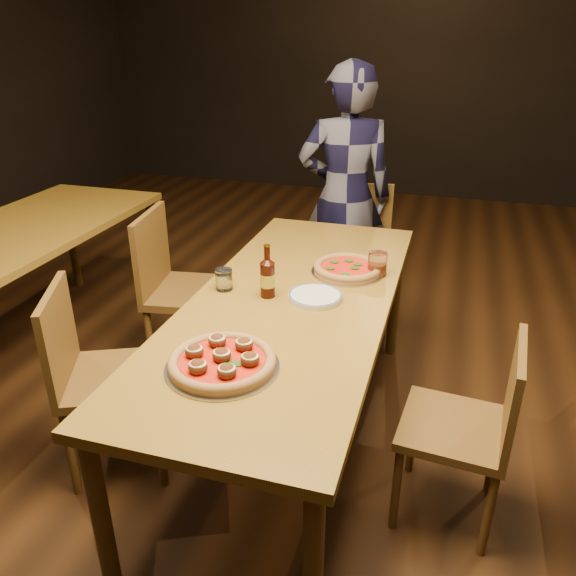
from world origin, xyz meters
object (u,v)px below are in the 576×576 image
(chair_main_nw, at_px, (115,376))
(chair_end, at_px, (356,255))
(table_left, at_px, (8,247))
(beer_bottle, at_px, (268,279))
(plate_stack, at_px, (315,297))
(chair_main_sw, at_px, (192,291))
(pizza_meatball, at_px, (222,361))
(amber_glass, at_px, (377,264))
(pizza_margherita, at_px, (348,268))
(chair_main_e, at_px, (454,426))
(table_main, at_px, (291,314))
(diner, at_px, (345,198))
(water_glass, at_px, (224,280))

(chair_main_nw, relative_size, chair_end, 0.98)
(table_left, xyz_separation_m, beer_bottle, (1.60, -0.31, 0.15))
(plate_stack, bearing_deg, table_left, 171.27)
(chair_main_sw, distance_m, beer_bottle, 0.85)
(pizza_meatball, relative_size, amber_glass, 3.56)
(pizza_meatball, bearing_deg, table_left, 152.10)
(pizza_meatball, relative_size, plate_stack, 1.71)
(chair_main_sw, relative_size, pizza_margherita, 2.86)
(plate_stack, bearing_deg, amber_glass, 57.31)
(table_left, xyz_separation_m, chair_main_e, (2.40, -0.51, -0.27))
(plate_stack, height_order, beer_bottle, beer_bottle)
(pizza_meatball, bearing_deg, plate_stack, 74.22)
(table_main, distance_m, diner, 1.35)
(beer_bottle, bearing_deg, chair_main_e, -14.06)
(water_glass, xyz_separation_m, diner, (0.25, 1.34, 0.01))
(water_glass, bearing_deg, pizza_meatball, -67.99)
(chair_main_sw, height_order, chair_main_e, chair_main_sw)
(table_left, relative_size, diner, 1.24)
(chair_main_e, distance_m, beer_bottle, 0.92)
(chair_main_e, distance_m, diner, 1.77)
(table_left, bearing_deg, chair_end, 29.79)
(table_left, relative_size, water_glass, 22.09)
(chair_main_nw, distance_m, pizza_margherita, 1.12)
(chair_main_nw, relative_size, amber_glass, 8.34)
(table_main, relative_size, amber_glass, 18.84)
(table_left, relative_size, pizza_meatball, 5.30)
(pizza_margherita, xyz_separation_m, plate_stack, (-0.07, -0.31, -0.01))
(chair_main_sw, distance_m, chair_end, 1.11)
(water_glass, relative_size, amber_glass, 0.85)
(pizza_margherita, bearing_deg, chair_end, 97.31)
(beer_bottle, height_order, water_glass, beer_bottle)
(chair_end, distance_m, pizza_meatball, 1.89)
(chair_main_nw, xyz_separation_m, chair_end, (0.72, 1.62, 0.01))
(pizza_meatball, height_order, pizza_margherita, pizza_meatball)
(chair_main_nw, distance_m, pizza_meatball, 0.73)
(table_main, xyz_separation_m, amber_glass, (0.30, 0.34, 0.12))
(table_main, xyz_separation_m, plate_stack, (0.09, 0.02, 0.08))
(amber_glass, bearing_deg, chair_main_nw, -145.70)
(water_glass, bearing_deg, plate_stack, 2.98)
(table_main, bearing_deg, chair_main_nw, -154.56)
(table_main, distance_m, beer_bottle, 0.18)
(chair_end, xyz_separation_m, amber_glass, (0.26, -0.95, 0.35))
(table_left, xyz_separation_m, plate_stack, (1.79, -0.28, 0.08))
(diner, bearing_deg, amber_glass, 93.02)
(plate_stack, bearing_deg, pizza_meatball, -105.78)
(pizza_margherita, bearing_deg, chair_main_nw, -142.30)
(chair_end, height_order, beer_bottle, beer_bottle)
(chair_main_e, distance_m, plate_stack, 0.73)
(chair_end, bearing_deg, amber_glass, -82.93)
(water_glass, bearing_deg, pizza_margherita, 34.94)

